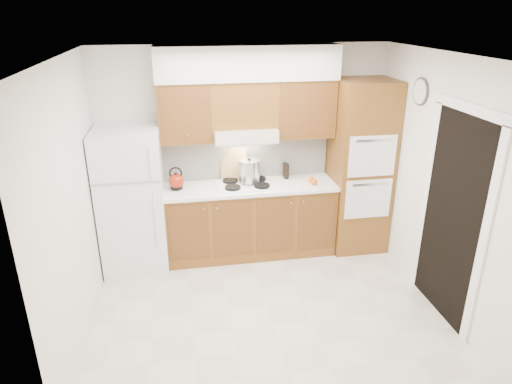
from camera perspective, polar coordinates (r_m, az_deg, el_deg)
The scene contains 26 objects.
floor at distance 5.07m, azimuth 1.27°, elevation -14.04°, with size 3.60×3.60×0.00m, color beige.
ceiling at distance 4.11m, azimuth 1.59°, elevation 16.65°, with size 3.60×3.60×0.00m, color white.
wall_back at distance 5.82m, azimuth -1.49°, elevation 5.22°, with size 3.60×0.02×2.60m, color white.
wall_left at distance 4.46m, azimuth -21.89°, elevation -1.83°, with size 0.02×3.00×2.60m, color white.
wall_right at distance 5.08m, azimuth 21.75°, elevation 1.03°, with size 0.02×3.00×2.60m, color white.
fridge at distance 5.61m, azimuth -15.22°, elevation -1.05°, with size 0.75×0.72×1.72m, color white.
base_cabinets at distance 5.86m, azimuth -0.72°, elevation -3.60°, with size 2.11×0.60×0.90m, color brown.
countertop at distance 5.66m, azimuth -0.73°, elevation 0.65°, with size 2.13×0.62×0.04m, color white.
backsplash at distance 5.84m, azimuth -1.21°, elevation 4.44°, with size 2.11×0.03×0.56m, color white.
oven_cabinet at distance 5.97m, azimuth 12.84°, elevation 3.05°, with size 0.70×0.65×2.20m, color brown.
upper_cab_left at distance 5.47m, azimuth -8.82°, elevation 9.81°, with size 0.63×0.33×0.70m, color brown.
upper_cab_right at distance 5.68m, azimuth 5.98°, elevation 10.40°, with size 0.73×0.33×0.70m, color brown.
range_hood at distance 5.53m, azimuth -1.42°, elevation 7.27°, with size 0.75×0.45×0.15m, color silver.
upper_cab_over_hood at distance 5.51m, azimuth -1.55°, elevation 10.94°, with size 0.75×0.33×0.55m, color brown.
soffit at distance 5.43m, azimuth -1.04°, elevation 15.85°, with size 2.13×0.36×0.40m, color silver.
cooktop at distance 5.66m, azimuth -1.26°, elevation 0.94°, with size 0.74×0.50×0.01m, color white.
doorway at distance 4.90m, azimuth 23.27°, elevation -3.17°, with size 0.02×0.90×2.10m, color black.
wall_clock at distance 5.32m, azimuth 19.89°, elevation 11.73°, with size 0.30×0.30×0.02m, color #3F3833.
kettle at distance 5.58m, azimuth -9.95°, elevation 1.34°, with size 0.19×0.19×0.19m, color maroon.
cutting_board at distance 5.79m, azimuth -2.80°, elevation 3.42°, with size 0.32×0.02×0.42m, color tan.
stock_pot at distance 5.67m, azimuth -0.85°, elevation 2.65°, with size 0.26×0.26×0.27m, color silver.
condiment_a at distance 5.93m, azimuth 3.62°, elevation 2.81°, with size 0.05×0.05×0.19m, color black.
condiment_b at distance 5.86m, azimuth 3.81°, elevation 2.62°, with size 0.06×0.06×0.20m, color black.
condiment_c at distance 5.90m, azimuth 3.88°, elevation 2.57°, with size 0.06×0.06×0.17m, color black.
orange_near at distance 5.70m, azimuth 7.24°, elevation 1.26°, with size 0.08×0.08×0.08m, color orange.
orange_far at distance 5.80m, azimuth 6.88°, elevation 1.61°, with size 0.07×0.07×0.07m, color orange.
Camera 1 is at (-0.82, -4.01, 2.99)m, focal length 32.00 mm.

